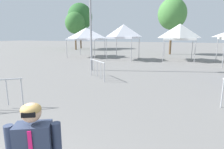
{
  "coord_description": "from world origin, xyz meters",
  "views": [
    {
      "loc": [
        2.57,
        -0.74,
        2.55
      ],
      "look_at": [
        0.49,
        4.88,
        1.3
      ],
      "focal_mm": 30.49,
      "sensor_mm": 36.0,
      "label": 1
    }
  ],
  "objects_px": {
    "canopy_tent_left_of_center": "(124,32)",
    "canopy_tent_far_left": "(180,32)",
    "crowd_barrier_mid_lot": "(97,66)",
    "tree_behind_tents_right": "(172,14)",
    "canopy_tent_behind_left": "(86,34)",
    "tree_behind_tents_left": "(75,23)",
    "tree_behind_tents_center": "(80,17)",
    "light_pole_opposite_side": "(90,6)"
  },
  "relations": [
    {
      "from": "canopy_tent_left_of_center",
      "to": "canopy_tent_far_left",
      "type": "height_order",
      "value": "canopy_tent_far_left"
    },
    {
      "from": "canopy_tent_far_left",
      "to": "crowd_barrier_mid_lot",
      "type": "distance_m",
      "value": 11.42
    },
    {
      "from": "canopy_tent_far_left",
      "to": "crowd_barrier_mid_lot",
      "type": "relative_size",
      "value": 2.3
    },
    {
      "from": "canopy_tent_far_left",
      "to": "tree_behind_tents_right",
      "type": "height_order",
      "value": "tree_behind_tents_right"
    },
    {
      "from": "crowd_barrier_mid_lot",
      "to": "canopy_tent_behind_left",
      "type": "bearing_deg",
      "value": 120.74
    },
    {
      "from": "tree_behind_tents_right",
      "to": "tree_behind_tents_left",
      "type": "height_order",
      "value": "tree_behind_tents_right"
    },
    {
      "from": "canopy_tent_far_left",
      "to": "tree_behind_tents_center",
      "type": "distance_m",
      "value": 21.9
    },
    {
      "from": "tree_behind_tents_right",
      "to": "tree_behind_tents_left",
      "type": "xyz_separation_m",
      "value": [
        -16.06,
        2.63,
        -0.64
      ]
    },
    {
      "from": "canopy_tent_behind_left",
      "to": "tree_behind_tents_center",
      "type": "height_order",
      "value": "tree_behind_tents_center"
    },
    {
      "from": "tree_behind_tents_center",
      "to": "crowd_barrier_mid_lot",
      "type": "distance_m",
      "value": 26.81
    },
    {
      "from": "tree_behind_tents_left",
      "to": "crowd_barrier_mid_lot",
      "type": "distance_m",
      "value": 23.53
    },
    {
      "from": "canopy_tent_far_left",
      "to": "tree_behind_tents_left",
      "type": "height_order",
      "value": "tree_behind_tents_left"
    },
    {
      "from": "canopy_tent_behind_left",
      "to": "tree_behind_tents_left",
      "type": "distance_m",
      "value": 11.57
    },
    {
      "from": "canopy_tent_far_left",
      "to": "tree_behind_tents_right",
      "type": "bearing_deg",
      "value": 100.87
    },
    {
      "from": "crowd_barrier_mid_lot",
      "to": "canopy_tent_far_left",
      "type": "bearing_deg",
      "value": 67.7
    },
    {
      "from": "canopy_tent_left_of_center",
      "to": "canopy_tent_behind_left",
      "type": "bearing_deg",
      "value": 166.04
    },
    {
      "from": "light_pole_opposite_side",
      "to": "tree_behind_tents_right",
      "type": "distance_m",
      "value": 15.06
    },
    {
      "from": "tree_behind_tents_right",
      "to": "tree_behind_tents_left",
      "type": "bearing_deg",
      "value": 170.7
    },
    {
      "from": "canopy_tent_behind_left",
      "to": "canopy_tent_far_left",
      "type": "height_order",
      "value": "canopy_tent_far_left"
    },
    {
      "from": "tree_behind_tents_center",
      "to": "tree_behind_tents_left",
      "type": "bearing_deg",
      "value": -76.02
    },
    {
      "from": "canopy_tent_behind_left",
      "to": "canopy_tent_left_of_center",
      "type": "height_order",
      "value": "canopy_tent_left_of_center"
    },
    {
      "from": "canopy_tent_far_left",
      "to": "crowd_barrier_mid_lot",
      "type": "xyz_separation_m",
      "value": [
        -4.26,
        -10.39,
        -2.09
      ]
    },
    {
      "from": "canopy_tent_behind_left",
      "to": "light_pole_opposite_side",
      "type": "relative_size",
      "value": 0.48
    },
    {
      "from": "light_pole_opposite_side",
      "to": "canopy_tent_far_left",
      "type": "bearing_deg",
      "value": 54.65
    },
    {
      "from": "light_pole_opposite_side",
      "to": "tree_behind_tents_center",
      "type": "relative_size",
      "value": 0.95
    },
    {
      "from": "canopy_tent_left_of_center",
      "to": "tree_behind_tents_left",
      "type": "bearing_deg",
      "value": 139.06
    },
    {
      "from": "canopy_tent_left_of_center",
      "to": "light_pole_opposite_side",
      "type": "bearing_deg",
      "value": -93.1
    },
    {
      "from": "tree_behind_tents_left",
      "to": "tree_behind_tents_center",
      "type": "bearing_deg",
      "value": 103.98
    },
    {
      "from": "canopy_tent_behind_left",
      "to": "canopy_tent_left_of_center",
      "type": "distance_m",
      "value": 5.07
    },
    {
      "from": "canopy_tent_far_left",
      "to": "tree_behind_tents_right",
      "type": "relative_size",
      "value": 0.5
    },
    {
      "from": "tree_behind_tents_right",
      "to": "canopy_tent_left_of_center",
      "type": "bearing_deg",
      "value": -118.73
    },
    {
      "from": "crowd_barrier_mid_lot",
      "to": "tree_behind_tents_left",
      "type": "bearing_deg",
      "value": 124.03
    },
    {
      "from": "canopy_tent_far_left",
      "to": "tree_behind_tents_center",
      "type": "xyz_separation_m",
      "value": [
        -18.05,
        12.03,
        2.99
      ]
    },
    {
      "from": "crowd_barrier_mid_lot",
      "to": "tree_behind_tents_right",
      "type": "bearing_deg",
      "value": 79.55
    },
    {
      "from": "tree_behind_tents_center",
      "to": "tree_behind_tents_right",
      "type": "relative_size",
      "value": 1.16
    },
    {
      "from": "canopy_tent_far_left",
      "to": "tree_behind_tents_left",
      "type": "bearing_deg",
      "value": 152.83
    },
    {
      "from": "canopy_tent_behind_left",
      "to": "tree_behind_tents_center",
      "type": "relative_size",
      "value": 0.45
    },
    {
      "from": "light_pole_opposite_side",
      "to": "tree_behind_tents_center",
      "type": "xyz_separation_m",
      "value": [
        -12.29,
        20.15,
        1.32
      ]
    },
    {
      "from": "tree_behind_tents_right",
      "to": "tree_behind_tents_center",
      "type": "bearing_deg",
      "value": 160.99
    },
    {
      "from": "canopy_tent_far_left",
      "to": "crowd_barrier_mid_lot",
      "type": "bearing_deg",
      "value": -112.3
    },
    {
      "from": "canopy_tent_behind_left",
      "to": "tree_behind_tents_right",
      "type": "height_order",
      "value": "tree_behind_tents_right"
    },
    {
      "from": "light_pole_opposite_side",
      "to": "canopy_tent_behind_left",
      "type": "bearing_deg",
      "value": 119.98
    }
  ]
}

